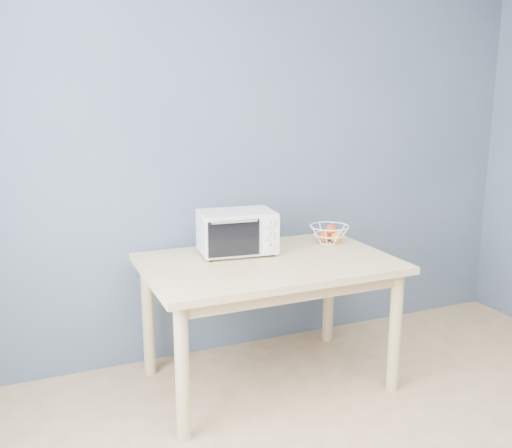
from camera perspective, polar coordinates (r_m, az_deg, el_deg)
name	(u,v)px	position (r m, az deg, el deg)	size (l,w,h in m)	color
dining_table	(268,277)	(3.26, 1.24, -5.33)	(1.40, 0.90, 0.75)	#E0C186
toaster_oven	(234,232)	(3.32, -2.19, -0.78)	(0.46, 0.35, 0.25)	beige
fruit_basket	(329,233)	(3.60, 7.31, -0.94)	(0.26, 0.26, 0.13)	white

